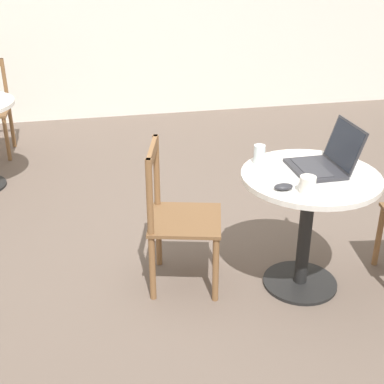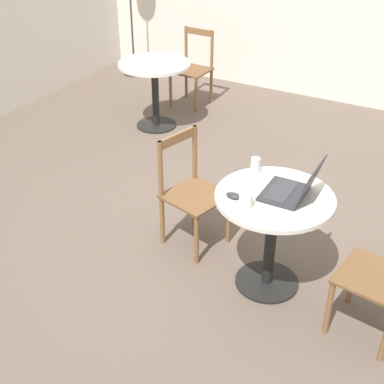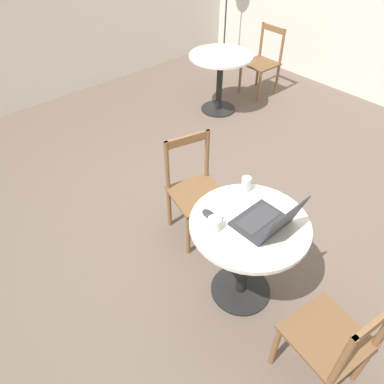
{
  "view_description": "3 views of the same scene",
  "coord_description": "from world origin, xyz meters",
  "px_view_note": "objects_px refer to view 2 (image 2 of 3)",
  "views": [
    {
      "loc": [
        -2.79,
        0.58,
        1.9
      ],
      "look_at": [
        -0.11,
        0.02,
        0.57
      ],
      "focal_mm": 50.0,
      "sensor_mm": 36.0,
      "label": 1
    },
    {
      "loc": [
        -3.06,
        -1.54,
        2.51
      ],
      "look_at": [
        -0.31,
        0.01,
        0.56
      ],
      "focal_mm": 50.0,
      "sensor_mm": 36.0,
      "label": 2
    },
    {
      "loc": [
        -1.68,
        -1.58,
        2.39
      ],
      "look_at": [
        -0.3,
        -0.02,
        0.58
      ],
      "focal_mm": 35.0,
      "sensor_mm": 36.0,
      "label": 3
    }
  ],
  "objects_px": {
    "chair_mid_right": "(193,69)",
    "mouse": "(234,196)",
    "mug": "(246,200)",
    "drinking_glass": "(255,166)",
    "chair_near_front": "(382,279)",
    "cafe_table_mid": "(155,79)",
    "cafe_table_near": "(273,219)",
    "chair_near_back": "(191,193)",
    "laptop": "(292,189)"
  },
  "relations": [
    {
      "from": "drinking_glass",
      "to": "chair_near_front",
      "type": "bearing_deg",
      "value": -107.99
    },
    {
      "from": "mouse",
      "to": "mug",
      "type": "distance_m",
      "value": 0.12
    },
    {
      "from": "chair_near_back",
      "to": "cafe_table_mid",
      "type": "bearing_deg",
      "value": 39.89
    },
    {
      "from": "chair_near_back",
      "to": "drinking_glass",
      "type": "xyz_separation_m",
      "value": [
        0.03,
        -0.48,
        0.34
      ]
    },
    {
      "from": "chair_near_back",
      "to": "chair_mid_right",
      "type": "height_order",
      "value": "same"
    },
    {
      "from": "mouse",
      "to": "chair_near_front",
      "type": "bearing_deg",
      "value": -87.3
    },
    {
      "from": "mug",
      "to": "mouse",
      "type": "bearing_deg",
      "value": 64.48
    },
    {
      "from": "laptop",
      "to": "mug",
      "type": "distance_m",
      "value": 0.32
    },
    {
      "from": "cafe_table_mid",
      "to": "chair_near_back",
      "type": "bearing_deg",
      "value": -140.11
    },
    {
      "from": "mug",
      "to": "drinking_glass",
      "type": "bearing_deg",
      "value": 16.06
    },
    {
      "from": "mouse",
      "to": "drinking_glass",
      "type": "relative_size",
      "value": 0.92
    },
    {
      "from": "chair_near_front",
      "to": "cafe_table_mid",
      "type": "bearing_deg",
      "value": 55.58
    },
    {
      "from": "cafe_table_mid",
      "to": "mug",
      "type": "xyz_separation_m",
      "value": [
        -2.04,
        -1.98,
        0.22
      ]
    },
    {
      "from": "cafe_table_near",
      "to": "laptop",
      "type": "height_order",
      "value": "laptop"
    },
    {
      "from": "chair_near_front",
      "to": "drinking_glass",
      "type": "distance_m",
      "value": 1.08
    },
    {
      "from": "cafe_table_mid",
      "to": "laptop",
      "type": "bearing_deg",
      "value": -129.29
    },
    {
      "from": "mouse",
      "to": "chair_mid_right",
      "type": "bearing_deg",
      "value": 33.72
    },
    {
      "from": "cafe_table_mid",
      "to": "mouse",
      "type": "distance_m",
      "value": 2.74
    },
    {
      "from": "chair_near_front",
      "to": "laptop",
      "type": "distance_m",
      "value": 0.75
    },
    {
      "from": "cafe_table_near",
      "to": "mug",
      "type": "xyz_separation_m",
      "value": [
        -0.2,
        0.11,
        0.22
      ]
    },
    {
      "from": "chair_near_back",
      "to": "mug",
      "type": "relative_size",
      "value": 7.24
    },
    {
      "from": "chair_near_front",
      "to": "drinking_glass",
      "type": "height_order",
      "value": "chair_near_front"
    },
    {
      "from": "laptop",
      "to": "cafe_table_near",
      "type": "bearing_deg",
      "value": 116.98
    },
    {
      "from": "cafe_table_near",
      "to": "mug",
      "type": "height_order",
      "value": "mug"
    },
    {
      "from": "chair_near_front",
      "to": "mouse",
      "type": "distance_m",
      "value": 1.01
    },
    {
      "from": "cafe_table_near",
      "to": "cafe_table_mid",
      "type": "height_order",
      "value": "same"
    },
    {
      "from": "chair_near_back",
      "to": "laptop",
      "type": "bearing_deg",
      "value": -99.39
    },
    {
      "from": "cafe_table_near",
      "to": "chair_near_back",
      "type": "distance_m",
      "value": 0.74
    },
    {
      "from": "chair_mid_right",
      "to": "drinking_glass",
      "type": "bearing_deg",
      "value": -142.69
    },
    {
      "from": "chair_mid_right",
      "to": "cafe_table_mid",
      "type": "bearing_deg",
      "value": 178.09
    },
    {
      "from": "chair_near_back",
      "to": "mouse",
      "type": "height_order",
      "value": "chair_near_back"
    },
    {
      "from": "chair_mid_right",
      "to": "drinking_glass",
      "type": "xyz_separation_m",
      "value": [
        -2.41,
        -1.83,
        0.34
      ]
    },
    {
      "from": "chair_mid_right",
      "to": "mug",
      "type": "xyz_separation_m",
      "value": [
        -2.82,
        -1.95,
        0.33
      ]
    },
    {
      "from": "cafe_table_mid",
      "to": "chair_mid_right",
      "type": "bearing_deg",
      "value": -1.91
    },
    {
      "from": "mug",
      "to": "chair_mid_right",
      "type": "bearing_deg",
      "value": 34.72
    },
    {
      "from": "cafe_table_near",
      "to": "cafe_table_mid",
      "type": "distance_m",
      "value": 2.78
    },
    {
      "from": "chair_near_front",
      "to": "mouse",
      "type": "height_order",
      "value": "chair_near_front"
    },
    {
      "from": "chair_near_back",
      "to": "drinking_glass",
      "type": "relative_size",
      "value": 8.0
    },
    {
      "from": "chair_mid_right",
      "to": "mouse",
      "type": "distance_m",
      "value": 3.34
    },
    {
      "from": "cafe_table_near",
      "to": "chair_near_back",
      "type": "height_order",
      "value": "chair_near_back"
    },
    {
      "from": "chair_near_front",
      "to": "mouse",
      "type": "relative_size",
      "value": 8.68
    },
    {
      "from": "chair_mid_right",
      "to": "chair_near_back",
      "type": "bearing_deg",
      "value": -150.91
    },
    {
      "from": "chair_mid_right",
      "to": "mug",
      "type": "relative_size",
      "value": 7.24
    },
    {
      "from": "laptop",
      "to": "mug",
      "type": "xyz_separation_m",
      "value": [
        -0.25,
        0.2,
        -0.01
      ]
    },
    {
      "from": "cafe_table_mid",
      "to": "laptop",
      "type": "xyz_separation_m",
      "value": [
        -1.79,
        -2.18,
        0.23
      ]
    },
    {
      "from": "cafe_table_mid",
      "to": "chair_near_front",
      "type": "xyz_separation_m",
      "value": [
        -1.94,
        -2.83,
        -0.11
      ]
    },
    {
      "from": "chair_mid_right",
      "to": "chair_near_front",
      "type": "bearing_deg",
      "value": -134.15
    },
    {
      "from": "mouse",
      "to": "drinking_glass",
      "type": "height_order",
      "value": "drinking_glass"
    },
    {
      "from": "mouse",
      "to": "mug",
      "type": "height_order",
      "value": "mug"
    },
    {
      "from": "chair_near_back",
      "to": "mug",
      "type": "distance_m",
      "value": 0.78
    }
  ]
}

